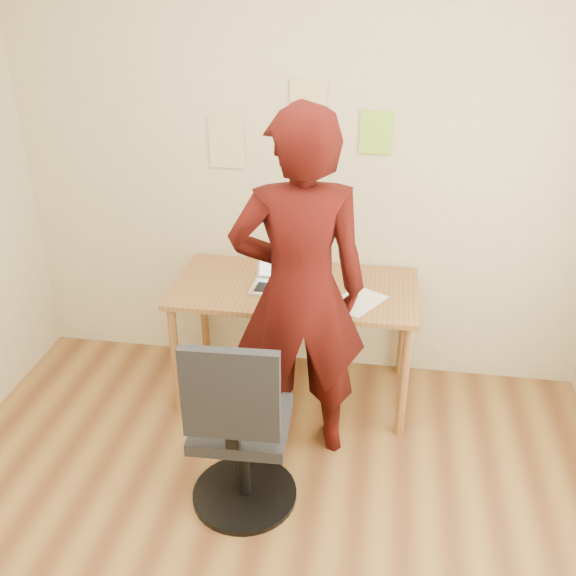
% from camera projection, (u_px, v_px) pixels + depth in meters
% --- Properties ---
extents(room, '(3.58, 3.58, 2.78)m').
position_uv_depth(room, '(235.00, 310.00, 2.20)').
color(room, brown).
rests_on(room, ground).
extents(desk, '(1.40, 0.70, 0.74)m').
position_uv_depth(desk, '(295.00, 299.00, 3.73)').
color(desk, '#986034').
rests_on(desk, ground).
extents(laptop, '(0.31, 0.28, 0.21)m').
position_uv_depth(laptop, '(279.00, 279.00, 3.67)').
color(laptop, silver).
rests_on(laptop, desk).
extents(paper_sheet, '(0.34, 0.37, 0.00)m').
position_uv_depth(paper_sheet, '(358.00, 301.00, 3.53)').
color(paper_sheet, white).
rests_on(paper_sheet, desk).
extents(phone, '(0.06, 0.12, 0.01)m').
position_uv_depth(phone, '(345.00, 305.00, 3.49)').
color(phone, black).
rests_on(phone, desk).
extents(wall_note_left, '(0.21, 0.00, 0.30)m').
position_uv_depth(wall_note_left, '(227.00, 143.00, 3.74)').
color(wall_note_left, '#DAC382').
rests_on(wall_note_left, room).
extents(wall_note_mid, '(0.21, 0.00, 0.30)m').
position_uv_depth(wall_note_mid, '(308.00, 108.00, 3.57)').
color(wall_note_mid, '#DAC382').
rests_on(wall_note_mid, room).
extents(wall_note_right, '(0.18, 0.00, 0.24)m').
position_uv_depth(wall_note_right, '(376.00, 133.00, 3.58)').
color(wall_note_right, '#9ADB31').
rests_on(wall_note_right, room).
extents(office_chair, '(0.53, 0.53, 1.01)m').
position_uv_depth(office_chair, '(240.00, 438.00, 2.99)').
color(office_chair, black).
rests_on(office_chair, ground).
extents(person, '(0.77, 0.59, 1.89)m').
position_uv_depth(person, '(299.00, 293.00, 3.18)').
color(person, '#340907').
rests_on(person, ground).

